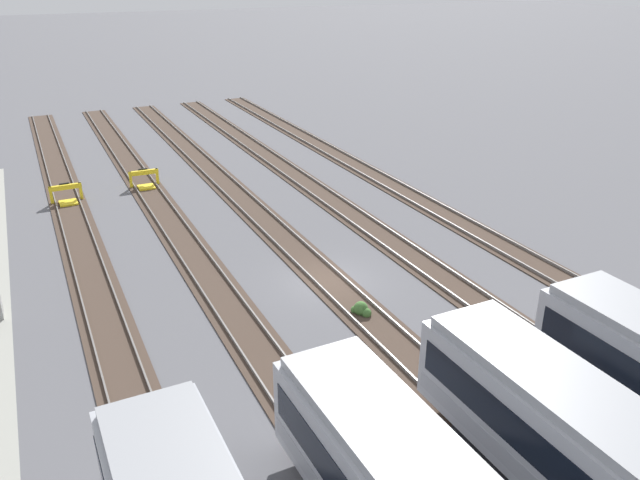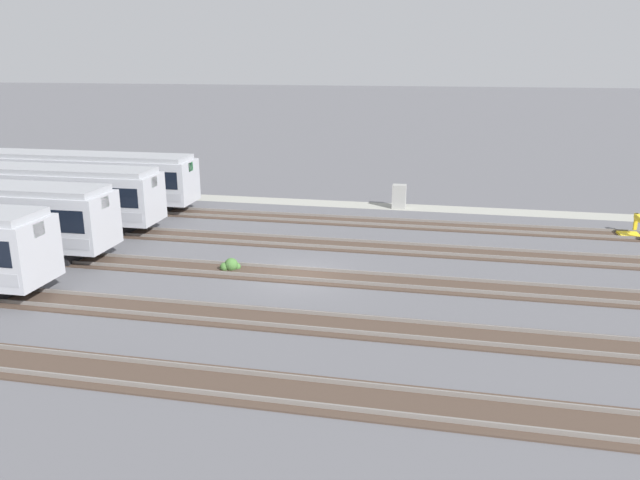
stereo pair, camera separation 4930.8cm
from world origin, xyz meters
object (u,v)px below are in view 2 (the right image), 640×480
bumper_stop_nearest_track (636,228)px  weed_clump (230,265)px  subway_car_front_row_centre (14,193)px  electrical_cabinet (399,196)px  subway_car_back_row_centre (65,177)px

bumper_stop_nearest_track → weed_clump: (20.43, 10.17, -0.27)m
subway_car_front_row_centre → electrical_cabinet: bearing=-156.7°
subway_car_back_row_centre → electrical_cabinet: subway_car_back_row_centre is taller
subway_car_front_row_centre → subway_car_back_row_centre: (0.00, -5.16, 0.00)m
subway_car_front_row_centre → weed_clump: bearing=161.9°
subway_car_front_row_centre → electrical_cabinet: size_ratio=11.28×
bumper_stop_nearest_track → electrical_cabinet: electrical_cabinet is taller
subway_car_back_row_centre → electrical_cabinet: (-21.98, -4.31, -1.24)m
subway_car_back_row_centre → bumper_stop_nearest_track: (-35.65, -0.03, -1.53)m
subway_car_back_row_centre → bumper_stop_nearest_track: subway_car_back_row_centre is taller
subway_car_front_row_centre → weed_clump: subway_car_front_row_centre is taller
subway_car_back_row_centre → subway_car_front_row_centre: bearing=90.0°
weed_clump → subway_car_back_row_centre: bearing=-33.7°
bumper_stop_nearest_track → subway_car_front_row_centre: bearing=8.3°
electrical_cabinet → weed_clump: size_ratio=1.74×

